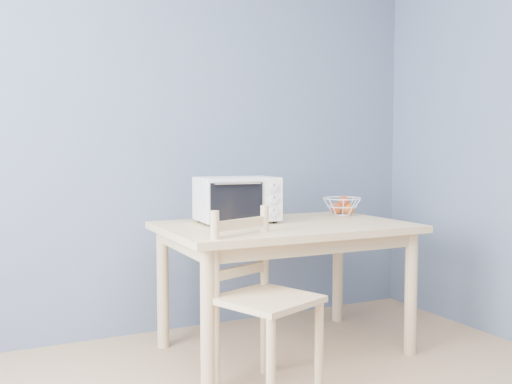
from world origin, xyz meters
name	(u,v)px	position (x,y,z in m)	size (l,w,h in m)	color
room	(347,102)	(0.00, 0.00, 1.30)	(4.01, 4.51, 2.61)	#A27E5A
dining_table	(285,241)	(0.67, 1.57, 0.65)	(1.40, 0.90, 0.75)	#DABD82
toaster_oven	(234,199)	(0.42, 1.73, 0.89)	(0.47, 0.35, 0.27)	white
fruit_basket	(342,206)	(1.21, 1.78, 0.81)	(0.31, 0.31, 0.13)	silver
dining_chair	(261,302)	(0.30, 1.13, 0.44)	(0.54, 0.54, 0.89)	#DABD82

